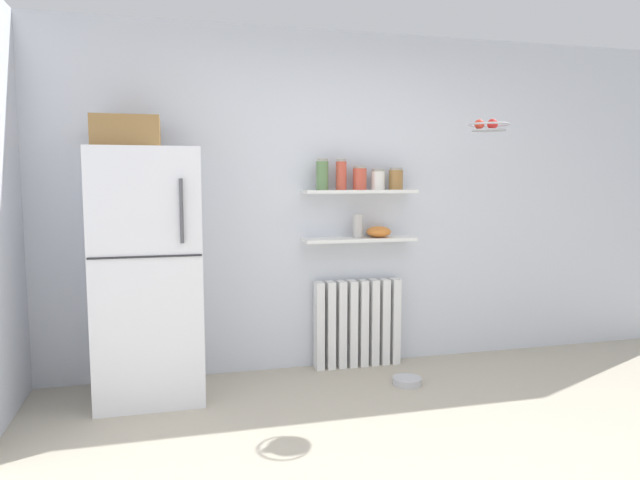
{
  "coord_description": "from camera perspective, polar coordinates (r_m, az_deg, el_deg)",
  "views": [
    {
      "loc": [
        -1.21,
        -2.33,
        1.49
      ],
      "look_at": [
        -0.2,
        1.6,
        1.05
      ],
      "focal_mm": 32.44,
      "sensor_mm": 36.0,
      "label": 1
    }
  ],
  "objects": [
    {
      "name": "ground_plane",
      "position": [
        3.42,
        8.34,
        -19.69
      ],
      "size": [
        7.04,
        7.04,
        0.0
      ],
      "primitive_type": "plane",
      "color": "#B2A893"
    },
    {
      "name": "back_wall",
      "position": [
        4.55,
        1.01,
        3.79
      ],
      "size": [
        7.04,
        0.1,
        2.6
      ],
      "primitive_type": "cube",
      "color": "silver",
      "rests_on": "ground_plane"
    },
    {
      "name": "refrigerator",
      "position": [
        4.05,
        -16.66,
        -2.65
      ],
      "size": [
        0.69,
        0.68,
        1.88
      ],
      "color": "silver",
      "rests_on": "ground_plane"
    },
    {
      "name": "radiator",
      "position": [
        4.62,
        3.72,
        -8.19
      ],
      "size": [
        0.69,
        0.12,
        0.69
      ],
      "color": "white",
      "rests_on": "ground_plane"
    },
    {
      "name": "wall_shelf_lower",
      "position": [
        4.47,
        3.9,
        0.06
      ],
      "size": [
        0.88,
        0.22,
        0.02
      ],
      "primitive_type": "cube",
      "color": "white"
    },
    {
      "name": "wall_shelf_upper",
      "position": [
        4.45,
        3.93,
        4.8
      ],
      "size": [
        0.88,
        0.22,
        0.02
      ],
      "primitive_type": "cube",
      "color": "white"
    },
    {
      "name": "storage_jar_0",
      "position": [
        4.37,
        0.23,
        6.47
      ],
      "size": [
        0.09,
        0.09,
        0.23
      ],
      "color": "#5B7F4C",
      "rests_on": "wall_shelf_upper"
    },
    {
      "name": "storage_jar_1",
      "position": [
        4.41,
        2.11,
        6.46
      ],
      "size": [
        0.08,
        0.08,
        0.23
      ],
      "color": "#C64C38",
      "rests_on": "wall_shelf_upper"
    },
    {
      "name": "storage_jar_2",
      "position": [
        4.45,
        3.94,
        6.12
      ],
      "size": [
        0.11,
        0.11,
        0.18
      ],
      "color": "#C64C38",
      "rests_on": "wall_shelf_upper"
    },
    {
      "name": "storage_jar_3",
      "position": [
        4.5,
        5.74,
        5.96
      ],
      "size": [
        0.11,
        0.11,
        0.16
      ],
      "color": "silver",
      "rests_on": "wall_shelf_upper"
    },
    {
      "name": "storage_jar_4",
      "position": [
        4.55,
        7.5,
        6.01
      ],
      "size": [
        0.11,
        0.11,
        0.17
      ],
      "color": "olive",
      "rests_on": "wall_shelf_upper"
    },
    {
      "name": "vase",
      "position": [
        4.46,
        3.75,
        1.38
      ],
      "size": [
        0.08,
        0.08,
        0.18
      ],
      "primitive_type": "cylinder",
      "color": "#B2ADA8",
      "rests_on": "wall_shelf_lower"
    },
    {
      "name": "shelf_bowl",
      "position": [
        4.52,
        5.81,
        0.82
      ],
      "size": [
        0.19,
        0.19,
        0.09
      ],
      "primitive_type": "ellipsoid",
      "color": "orange",
      "rests_on": "wall_shelf_lower"
    },
    {
      "name": "pet_food_bowl",
      "position": [
        4.35,
        8.58,
        -13.59
      ],
      "size": [
        0.21,
        0.21,
        0.05
      ],
      "primitive_type": "cylinder",
      "color": "#B7B7BC",
      "rests_on": "ground_plane"
    },
    {
      "name": "hanging_fruit_basket",
      "position": [
        4.38,
        16.26,
        10.77
      ],
      "size": [
        0.3,
        0.3,
        0.09
      ],
      "color": "#B2B2B7"
    }
  ]
}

